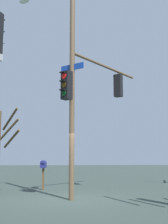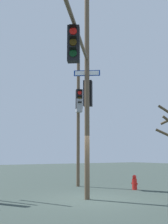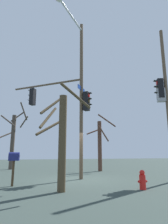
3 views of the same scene
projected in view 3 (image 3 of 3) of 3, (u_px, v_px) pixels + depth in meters
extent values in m
plane|color=#303D37|center=(79.00, 180.00, 10.38)|extent=(80.00, 80.00, 0.00)
cylinder|color=brown|center=(81.00, 95.00, 11.55)|extent=(0.20, 0.20, 9.43)
cylinder|color=silver|center=(71.00, 16.00, 11.10)|extent=(2.04, 2.33, 0.10)
cylinder|color=brown|center=(46.00, 85.00, 12.69)|extent=(3.83, 3.34, 0.12)
cube|color=black|center=(33.00, 97.00, 12.93)|extent=(0.46, 0.47, 1.10)
cylinder|color=red|center=(31.00, 92.00, 13.05)|extent=(0.16, 0.19, 0.22)
cube|color=black|center=(30.00, 91.00, 13.10)|extent=(0.25, 0.26, 0.06)
cylinder|color=#352504|center=(30.00, 97.00, 12.98)|extent=(0.16, 0.19, 0.22)
cube|color=black|center=(30.00, 95.00, 13.03)|extent=(0.25, 0.26, 0.06)
cylinder|color=black|center=(30.00, 102.00, 12.91)|extent=(0.16, 0.19, 0.22)
cube|color=black|center=(29.00, 100.00, 12.96)|extent=(0.25, 0.26, 0.06)
cylinder|color=brown|center=(33.00, 88.00, 13.06)|extent=(0.04, 0.04, 0.15)
cube|color=black|center=(86.00, 101.00, 11.35)|extent=(0.46, 0.47, 1.10)
cylinder|color=red|center=(89.00, 95.00, 11.36)|extent=(0.17, 0.18, 0.22)
cube|color=black|center=(90.00, 93.00, 11.35)|extent=(0.26, 0.26, 0.06)
cylinder|color=#352504|center=(89.00, 101.00, 11.29)|extent=(0.17, 0.18, 0.22)
cube|color=black|center=(90.00, 99.00, 11.28)|extent=(0.26, 0.26, 0.06)
cylinder|color=black|center=(89.00, 107.00, 11.21)|extent=(0.17, 0.18, 0.22)
cube|color=black|center=(90.00, 105.00, 11.21)|extent=(0.26, 0.26, 0.06)
cube|color=navy|center=(81.00, 89.00, 11.64)|extent=(0.70, 0.88, 0.24)
cube|color=white|center=(81.00, 89.00, 11.65)|extent=(0.63, 0.79, 0.18)
cylinder|color=brown|center=(167.00, 100.00, 10.65)|extent=(0.18, 0.18, 8.43)
cube|color=#99999E|center=(161.00, 95.00, 10.74)|extent=(0.51, 0.47, 0.73)
cube|color=black|center=(160.00, 89.00, 10.82)|extent=(0.42, 0.45, 1.10)
cylinder|color=red|center=(157.00, 83.00, 10.90)|extent=(0.11, 0.21, 0.22)
cube|color=black|center=(155.00, 81.00, 10.94)|extent=(0.23, 0.26, 0.06)
cylinder|color=#352504|center=(157.00, 89.00, 10.83)|extent=(0.11, 0.21, 0.22)
cube|color=black|center=(156.00, 87.00, 10.86)|extent=(0.23, 0.26, 0.06)
cylinder|color=black|center=(158.00, 95.00, 10.76)|extent=(0.11, 0.21, 0.22)
cube|color=black|center=(156.00, 93.00, 10.79)|extent=(0.23, 0.26, 0.06)
cylinder|color=red|center=(143.00, 182.00, 7.53)|extent=(0.24, 0.24, 0.55)
sphere|color=red|center=(142.00, 173.00, 7.60)|extent=(0.20, 0.20, 0.20)
cylinder|color=red|center=(139.00, 182.00, 7.49)|extent=(0.10, 0.09, 0.09)
cylinder|color=red|center=(146.00, 181.00, 7.58)|extent=(0.10, 0.09, 0.09)
cube|color=#4C3823|center=(13.00, 173.00, 8.38)|extent=(0.10, 0.10, 1.05)
cube|color=navy|center=(14.00, 158.00, 8.51)|extent=(0.47, 0.30, 0.24)
cylinder|color=navy|center=(14.00, 155.00, 8.54)|extent=(0.47, 0.30, 0.24)
cylinder|color=#4D3E2A|center=(62.00, 141.00, 7.40)|extent=(0.30, 0.30, 3.60)
cylinder|color=#4D3E2A|center=(76.00, 96.00, 7.25)|extent=(1.39, 0.80, 0.71)
cylinder|color=#4D3E2A|center=(48.00, 117.00, 7.78)|extent=(0.84, 1.13, 1.07)
cylinder|color=#4D3E2A|center=(50.00, 127.00, 7.92)|extent=(1.21, 0.93, 0.80)
cylinder|color=#4D3E2A|center=(52.00, 105.00, 8.02)|extent=(1.03, 0.88, 0.96)
cylinder|color=#463B32|center=(13.00, 141.00, 17.69)|extent=(0.36, 0.36, 4.86)
cylinder|color=#463B32|center=(18.00, 116.00, 18.83)|extent=(1.30, 0.73, 1.01)
cylinder|color=#463B32|center=(8.00, 121.00, 17.34)|extent=(1.35, 1.17, 1.13)
cylinder|color=#463B32|center=(24.00, 111.00, 18.21)|extent=(0.79, 1.73, 1.38)
cylinder|color=#463B32|center=(24.00, 122.00, 18.61)|extent=(0.69, 1.84, 0.91)
cylinder|color=#463B32|center=(7.00, 135.00, 18.27)|extent=(1.44, 1.24, 0.88)
cylinder|color=#513428|center=(100.00, 146.00, 15.86)|extent=(0.32, 0.32, 3.98)
cylinder|color=#513428|center=(94.00, 131.00, 16.73)|extent=(1.52, 0.47, 0.66)
cylinder|color=#513428|center=(107.00, 121.00, 15.55)|extent=(1.80, 0.72, 0.86)
cylinder|color=#513428|center=(104.00, 134.00, 15.67)|extent=(1.06, 0.44, 1.24)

